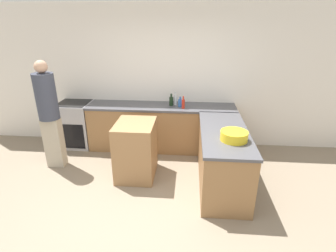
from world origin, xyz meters
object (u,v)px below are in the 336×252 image
Objects in this scene: wine_bottle_dark at (171,101)px; vinegar_bottle_clear at (175,100)px; range_oven at (76,124)px; water_bottle_blue at (180,103)px; mixing_bowl at (234,136)px; hot_sauce_bottle at (183,104)px; island_table at (136,150)px; person_by_range at (49,112)px.

vinegar_bottle_clear is at bearing 34.21° from wine_bottle_dark.
water_bottle_blue is at bearing -0.72° from range_oven.
hot_sauce_bottle is (-0.72, 1.32, 0.03)m from mixing_bowl.
vinegar_bottle_clear is at bearing 132.44° from water_bottle_blue.
vinegar_bottle_clear is (0.56, 1.10, 0.53)m from island_table.
island_table is 1.29m from water_bottle_blue.
person_by_range reaches higher than range_oven.
water_bottle_blue is at bearing 21.11° from person_by_range.
mixing_bowl is at bearing -16.95° from island_table.
wine_bottle_dark reaches higher than mixing_bowl.
wine_bottle_dark reaches higher than water_bottle_blue.
hot_sauce_bottle is at bearing -54.30° from vinegar_bottle_clear.
wine_bottle_dark is at bearing 122.52° from mixing_bowl.
mixing_bowl is 0.20× the size of person_by_range.
hot_sauce_bottle is 2.28m from person_by_range.
range_oven is 2.21m from hot_sauce_bottle.
person_by_range is at bearing -158.89° from water_bottle_blue.
island_table is at bearing -116.84° from vinegar_bottle_clear.
water_bottle_blue is (-0.78, 1.43, 0.01)m from mixing_bowl.
wine_bottle_dark is (-0.95, 1.49, 0.02)m from mixing_bowl.
hot_sauce_bottle is at bearing -3.72° from range_oven.
vinegar_bottle_clear reaches higher than wine_bottle_dark.
island_table is 3.97× the size of hot_sauce_bottle.
range_oven is 2.14m from water_bottle_blue.
range_oven is at bearing -177.64° from vinegar_bottle_clear.
person_by_range is (-1.94, -0.87, 0.02)m from wine_bottle_dark.
mixing_bowl is 1.96× the size of water_bottle_blue.
vinegar_bottle_clear is 0.13× the size of person_by_range.
mixing_bowl is at bearing -61.44° from hot_sauce_bottle.
wine_bottle_dark is (-0.17, 0.06, 0.01)m from water_bottle_blue.
water_bottle_blue is at bearing 56.59° from island_table.
person_by_range is at bearing -162.09° from hot_sauce_bottle.
person_by_range is (-2.01, -0.92, 0.01)m from vinegar_bottle_clear.
range_oven is 1.75m from island_table.
person_by_range is (-2.17, -0.70, 0.02)m from hot_sauce_bottle.
wine_bottle_dark is at bearing 161.37° from water_bottle_blue.
person_by_range reaches higher than mixing_bowl.
mixing_bowl is 1.59× the size of hot_sauce_bottle.
water_bottle_blue is 0.81× the size of hot_sauce_bottle.
vinegar_bottle_clear is at bearing 24.62° from person_by_range.
water_bottle_blue reaches higher than mixing_bowl.
range_oven is 2.46× the size of mixing_bowl.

